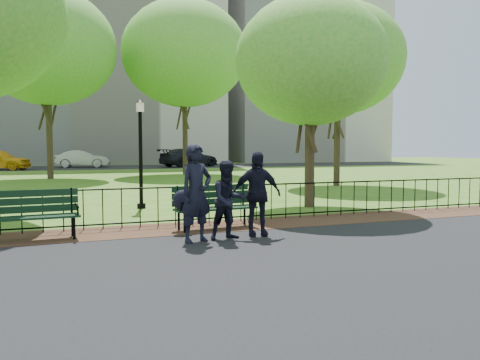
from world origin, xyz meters
name	(u,v)px	position (x,y,z in m)	size (l,w,h in m)	color
ground	(229,240)	(0.00, 0.00, 0.00)	(120.00, 120.00, 0.00)	#40651A
asphalt_path	(318,289)	(0.00, -3.40, 0.01)	(60.00, 9.20, 0.01)	black
dirt_strip	(207,227)	(0.00, 1.50, 0.01)	(60.00, 1.60, 0.01)	#382217
far_street	(101,167)	(0.00, 35.00, 0.01)	(70.00, 9.00, 0.01)	black
iron_fence	(201,203)	(0.00, 2.00, 0.50)	(24.06, 0.06, 1.00)	black
apartment_mid	(108,32)	(2.00, 48.00, 15.00)	(24.00, 15.00, 30.00)	beige
apartment_east	(295,70)	(26.00, 48.00, 12.00)	(20.00, 15.00, 24.00)	beige
park_bench_main	(202,201)	(-0.19, 1.20, 0.63)	(1.94, 0.75, 1.04)	black
park_bench_left_a	(27,210)	(-3.63, 1.23, 0.60)	(1.89, 0.70, 1.06)	black
lamppost	(141,149)	(-0.87, 5.31, 1.73)	(0.29, 0.29, 3.18)	black
tree_near_e	(311,61)	(3.91, 3.90, 4.32)	(4.47, 4.47, 6.23)	#2D2116
tree_mid_e	(338,59)	(8.93, 10.37, 5.82)	(6.02, 6.02, 8.39)	#2D2116
tree_far_c	(47,47)	(-3.74, 20.19, 7.38)	(7.62, 7.62, 10.62)	#2D2116
tree_far_e	(184,54)	(4.53, 21.89, 7.89)	(8.15, 8.15, 11.36)	#2D2116
person_left	(196,193)	(-0.65, -0.03, 0.93)	(0.67, 0.44, 1.84)	black
person_mid	(229,200)	(0.00, 0.01, 0.77)	(0.74, 0.38, 1.52)	black
person_right	(257,194)	(0.65, 0.17, 0.86)	(0.99, 0.41, 1.69)	black
sedan_silver	(83,159)	(-1.45, 35.35, 0.77)	(1.60, 4.58, 1.51)	#97999E
sedan_dark	(189,158)	(7.81, 33.69, 0.85)	(2.34, 5.75, 1.67)	black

